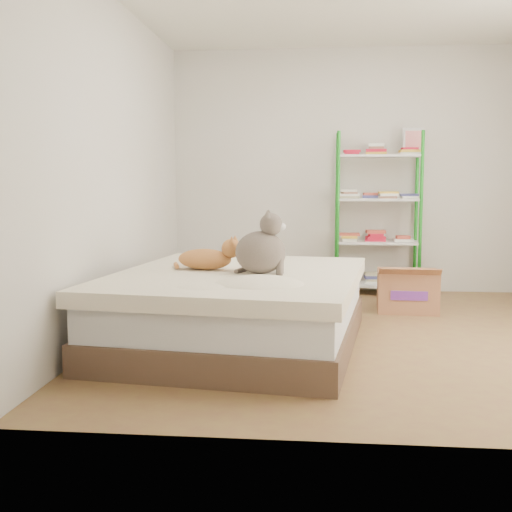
# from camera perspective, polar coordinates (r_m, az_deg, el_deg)

# --- Properties ---
(room) EXTENTS (3.81, 4.21, 2.61)m
(room) POSITION_cam_1_polar(r_m,az_deg,el_deg) (4.95, 9.31, 7.86)
(room) COLOR olive
(room) RESTS_ON ground
(bed) EXTENTS (1.94, 2.31, 0.54)m
(bed) POSITION_cam_1_polar(r_m,az_deg,el_deg) (4.68, -1.59, -4.68)
(bed) COLOR brown
(bed) RESTS_ON ground
(orange_cat) EXTENTS (0.52, 0.34, 0.20)m
(orange_cat) POSITION_cam_1_polar(r_m,az_deg,el_deg) (4.75, -4.59, -0.04)
(orange_cat) COLOR #D68343
(orange_cat) RESTS_ON bed
(grey_cat) EXTENTS (0.39, 0.33, 0.44)m
(grey_cat) POSITION_cam_1_polar(r_m,az_deg,el_deg) (4.50, 0.40, 1.16)
(grey_cat) COLOR gray
(grey_cat) RESTS_ON bed
(shelf_unit) EXTENTS (0.91, 0.36, 1.74)m
(shelf_unit) POSITION_cam_1_polar(r_m,az_deg,el_deg) (6.86, 10.81, 3.58)
(shelf_unit) COLOR #1E8E21
(shelf_unit) RESTS_ON ground
(cardboard_box) EXTENTS (0.56, 0.54, 0.44)m
(cardboard_box) POSITION_cam_1_polar(r_m,az_deg,el_deg) (6.05, 13.31, -3.01)
(cardboard_box) COLOR #A2684D
(cardboard_box) RESTS_ON ground
(white_bin) EXTENTS (0.37, 0.35, 0.35)m
(white_bin) POSITION_cam_1_polar(r_m,az_deg,el_deg) (6.96, -4.23, -1.72)
(white_bin) COLOR white
(white_bin) RESTS_ON ground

